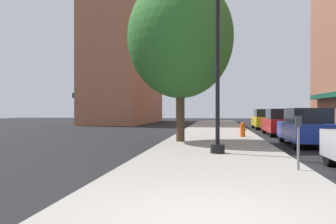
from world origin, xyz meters
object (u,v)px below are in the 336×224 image
(lamppost, at_px, (218,62))
(car_red, at_px, (281,122))
(parking_meter_near, at_px, (298,136))
(tree_near, at_px, (180,38))
(fire_hydrant, at_px, (243,129))
(car_blue, at_px, (307,127))
(car_yellow, at_px, (265,119))

(lamppost, bearing_deg, car_red, 69.51)
(lamppost, xyz_separation_m, parking_meter_near, (1.93, -3.01, -2.25))
(lamppost, distance_m, tree_near, 4.90)
(fire_hydrant, bearing_deg, parking_meter_near, -86.83)
(fire_hydrant, relative_size, parking_meter_near, 0.60)
(car_blue, bearing_deg, tree_near, 178.21)
(car_red, relative_size, car_yellow, 1.00)
(fire_hydrant, height_order, tree_near, tree_near)
(car_red, bearing_deg, fire_hydrant, -131.04)
(fire_hydrant, distance_m, car_blue, 4.10)
(car_red, distance_m, car_yellow, 7.29)
(tree_near, relative_size, car_red, 1.78)
(car_yellow, bearing_deg, parking_meter_near, -95.40)
(car_blue, xyz_separation_m, car_yellow, (0.00, 13.54, 0.00))
(lamppost, relative_size, car_red, 1.37)
(tree_near, distance_m, car_blue, 6.96)
(fire_hydrant, distance_m, tree_near, 6.22)
(tree_near, bearing_deg, parking_meter_near, -63.32)
(parking_meter_near, bearing_deg, car_red, 81.72)
(fire_hydrant, xyz_separation_m, car_yellow, (2.52, 10.32, 0.29))
(lamppost, height_order, car_red, lamppost)
(fire_hydrant, height_order, parking_meter_near, parking_meter_near)
(lamppost, bearing_deg, parking_meter_near, -57.29)
(fire_hydrant, xyz_separation_m, tree_near, (-3.07, -3.11, 4.42))
(car_blue, xyz_separation_m, car_red, (0.00, 6.25, 0.00))
(lamppost, bearing_deg, fire_hydrant, 79.54)
(parking_meter_near, relative_size, car_blue, 0.30)
(lamppost, xyz_separation_m, tree_near, (-1.72, 4.25, 1.74))
(tree_near, xyz_separation_m, car_blue, (5.60, -0.11, -4.13))
(tree_near, bearing_deg, car_red, 47.65)
(tree_near, distance_m, car_yellow, 15.12)
(car_blue, bearing_deg, fire_hydrant, 127.40)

